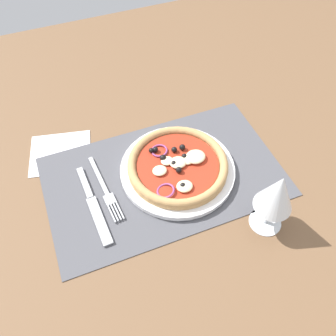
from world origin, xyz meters
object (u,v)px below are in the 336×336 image
at_px(fork, 106,191).
at_px(napkin, 60,153).
at_px(knife, 93,205).
at_px(wine_glass, 277,194).
at_px(plate, 178,170).
at_px(pizza, 178,166).

relative_size(fork, napkin, 1.32).
bearing_deg(knife, wine_glass, 59.30).
height_order(plate, pizza, pizza).
distance_m(pizza, fork, 0.16).
distance_m(plate, fork, 0.16).
bearing_deg(wine_glass, knife, -27.62).
xyz_separation_m(pizza, napkin, (0.23, -0.15, -0.03)).
bearing_deg(wine_glass, pizza, -57.00).
bearing_deg(wine_glass, napkin, -43.74).
relative_size(plate, pizza, 1.15).
xyz_separation_m(wine_glass, napkin, (0.34, -0.33, -0.10)).
relative_size(knife, wine_glass, 1.35).
bearing_deg(plate, napkin, -33.61).
relative_size(fork, knife, 0.90).
relative_size(plate, napkin, 1.83).
xyz_separation_m(fork, knife, (0.03, 0.02, 0.00)).
distance_m(fork, knife, 0.04).
height_order(plate, wine_glass, wine_glass).
bearing_deg(knife, plate, 91.43).
bearing_deg(pizza, knife, 4.48).
relative_size(plate, knife, 1.25).
relative_size(pizza, knife, 1.08).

